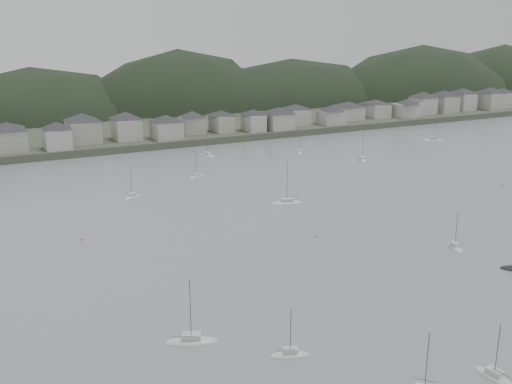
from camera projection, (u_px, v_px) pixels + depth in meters
ground at (467, 337)px, 94.87m from camera, size 900.00×900.00×0.00m
far_shore_land at (87, 111)px, 346.49m from camera, size 900.00×250.00×3.00m
forested_ridge at (107, 138)px, 330.23m from camera, size 851.55×103.94×102.57m
waterfront_town at (245, 118)px, 271.60m from camera, size 451.48×28.46×12.92m
sailboat_lead at (290, 355)px, 89.39m from camera, size 6.65×4.19×8.72m
moored_fleet at (229, 237)px, 140.09m from camera, size 247.69×179.40×13.40m
mooring_buoys at (243, 259)px, 126.96m from camera, size 175.55×137.88×0.70m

